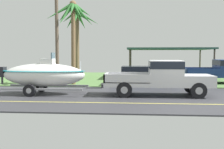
{
  "coord_description": "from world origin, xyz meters",
  "views": [
    {
      "loc": [
        -2.37,
        -14.02,
        2.2
      ],
      "look_at": [
        -3.63,
        1.2,
        1.07
      ],
      "focal_mm": 43.78,
      "sensor_mm": 36.0,
      "label": 1
    }
  ],
  "objects_px": {
    "boat_on_trailer": "(44,75)",
    "palm_tree_near_right": "(77,25)",
    "carport_awning": "(168,49)",
    "utility_pole": "(57,26)",
    "palm_tree_mid": "(73,19)",
    "pickup_truck_towing": "(164,76)",
    "parked_sedan_near": "(143,76)"
  },
  "relations": [
    {
      "from": "boat_on_trailer",
      "to": "parked_sedan_near",
      "type": "height_order",
      "value": "boat_on_trailer"
    },
    {
      "from": "boat_on_trailer",
      "to": "palm_tree_near_right",
      "type": "bearing_deg",
      "value": 89.08
    },
    {
      "from": "pickup_truck_towing",
      "to": "boat_on_trailer",
      "type": "bearing_deg",
      "value": 180.0
    },
    {
      "from": "pickup_truck_towing",
      "to": "parked_sedan_near",
      "type": "xyz_separation_m",
      "value": [
        -1.0,
        4.54,
        -0.37
      ]
    },
    {
      "from": "parked_sedan_near",
      "to": "utility_pole",
      "type": "height_order",
      "value": "utility_pole"
    },
    {
      "from": "parked_sedan_near",
      "to": "carport_awning",
      "type": "height_order",
      "value": "carport_awning"
    },
    {
      "from": "pickup_truck_towing",
      "to": "palm_tree_near_right",
      "type": "distance_m",
      "value": 11.26
    },
    {
      "from": "palm_tree_near_right",
      "to": "carport_awning",
      "type": "bearing_deg",
      "value": 14.85
    },
    {
      "from": "pickup_truck_towing",
      "to": "utility_pole",
      "type": "bearing_deg",
      "value": 148.81
    },
    {
      "from": "palm_tree_mid",
      "to": "boat_on_trailer",
      "type": "bearing_deg",
      "value": -97.59
    },
    {
      "from": "parked_sedan_near",
      "to": "palm_tree_near_right",
      "type": "xyz_separation_m",
      "value": [
        -5.47,
        3.92,
        4.03
      ]
    },
    {
      "from": "carport_awning",
      "to": "palm_tree_near_right",
      "type": "height_order",
      "value": "palm_tree_near_right"
    },
    {
      "from": "pickup_truck_towing",
      "to": "carport_awning",
      "type": "height_order",
      "value": "carport_awning"
    },
    {
      "from": "parked_sedan_near",
      "to": "palm_tree_near_right",
      "type": "bearing_deg",
      "value": 144.39
    },
    {
      "from": "pickup_truck_towing",
      "to": "palm_tree_near_right",
      "type": "relative_size",
      "value": 0.95
    },
    {
      "from": "boat_on_trailer",
      "to": "utility_pole",
      "type": "bearing_deg",
      "value": 95.86
    },
    {
      "from": "palm_tree_near_right",
      "to": "utility_pole",
      "type": "height_order",
      "value": "utility_pole"
    },
    {
      "from": "carport_awning",
      "to": "palm_tree_mid",
      "type": "height_order",
      "value": "palm_tree_mid"
    },
    {
      "from": "utility_pole",
      "to": "palm_tree_mid",
      "type": "bearing_deg",
      "value": 18.8
    },
    {
      "from": "boat_on_trailer",
      "to": "palm_tree_near_right",
      "type": "xyz_separation_m",
      "value": [
        0.14,
        8.45,
        3.62
      ]
    },
    {
      "from": "carport_awning",
      "to": "utility_pole",
      "type": "relative_size",
      "value": 0.91
    },
    {
      "from": "boat_on_trailer",
      "to": "parked_sedan_near",
      "type": "xyz_separation_m",
      "value": [
        5.6,
        4.54,
        -0.41
      ]
    },
    {
      "from": "utility_pole",
      "to": "parked_sedan_near",
      "type": "bearing_deg",
      "value": 2.58
    },
    {
      "from": "pickup_truck_towing",
      "to": "palm_tree_mid",
      "type": "distance_m",
      "value": 8.41
    },
    {
      "from": "palm_tree_near_right",
      "to": "utility_pole",
      "type": "relative_size",
      "value": 0.77
    },
    {
      "from": "parked_sedan_near",
      "to": "palm_tree_mid",
      "type": "height_order",
      "value": "palm_tree_mid"
    },
    {
      "from": "palm_tree_mid",
      "to": "palm_tree_near_right",
      "type": "bearing_deg",
      "value": 97.15
    },
    {
      "from": "parked_sedan_near",
      "to": "palm_tree_mid",
      "type": "relative_size",
      "value": 0.78
    },
    {
      "from": "carport_awning",
      "to": "palm_tree_mid",
      "type": "xyz_separation_m",
      "value": [
        -7.44,
        -5.93,
        2.07
      ]
    },
    {
      "from": "parked_sedan_near",
      "to": "carport_awning",
      "type": "relative_size",
      "value": 0.64
    },
    {
      "from": "parked_sedan_near",
      "to": "utility_pole",
      "type": "xyz_separation_m",
      "value": [
        -6.04,
        -0.27,
        3.51
      ]
    },
    {
      "from": "palm_tree_mid",
      "to": "utility_pole",
      "type": "xyz_separation_m",
      "value": [
        -1.05,
        -0.36,
        -0.54
      ]
    }
  ]
}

